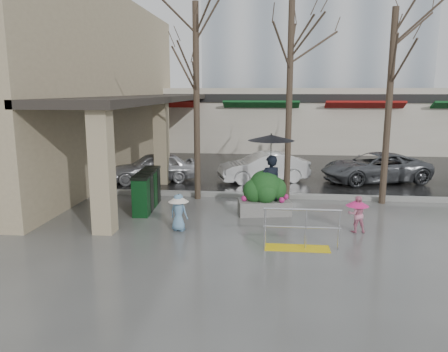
% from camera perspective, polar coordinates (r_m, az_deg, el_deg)
% --- Properties ---
extents(ground, '(120.00, 120.00, 0.00)m').
position_cam_1_polar(ground, '(12.27, 3.07, -7.23)').
color(ground, '#51514F').
rests_on(ground, ground).
extents(street_asphalt, '(120.00, 36.00, 0.01)m').
position_cam_1_polar(street_asphalt, '(33.86, 5.06, 4.53)').
color(street_asphalt, black).
rests_on(street_asphalt, ground).
extents(curb, '(120.00, 0.30, 0.15)m').
position_cam_1_polar(curb, '(16.09, 3.83, -2.51)').
color(curb, gray).
rests_on(curb, ground).
extents(near_building, '(6.00, 18.00, 8.00)m').
position_cam_1_polar(near_building, '(21.85, -20.32, 10.81)').
color(near_building, tan).
rests_on(near_building, ground).
extents(canopy_slab, '(2.80, 18.00, 0.25)m').
position_cam_1_polar(canopy_slab, '(20.36, -9.42, 10.31)').
color(canopy_slab, '#2D2823').
rests_on(canopy_slab, pillar_front).
extents(pillar_front, '(0.55, 0.55, 3.50)m').
position_cam_1_polar(pillar_front, '(12.19, -15.62, 0.73)').
color(pillar_front, tan).
rests_on(pillar_front, ground).
extents(pillar_back, '(0.55, 0.55, 3.50)m').
position_cam_1_polar(pillar_back, '(18.32, -8.16, 4.39)').
color(pillar_back, tan).
rests_on(pillar_back, ground).
extents(storefront_row, '(34.00, 6.74, 4.00)m').
position_cam_1_polar(storefront_row, '(29.69, 8.88, 7.42)').
color(storefront_row, beige).
rests_on(storefront_row, ground).
extents(handrail, '(1.90, 0.50, 1.03)m').
position_cam_1_polar(handrail, '(11.03, 9.88, -7.47)').
color(handrail, yellow).
rests_on(handrail, ground).
extents(tree_west, '(3.20, 3.20, 6.80)m').
position_cam_1_polar(tree_west, '(15.50, -3.68, 15.62)').
color(tree_west, '#382B21').
rests_on(tree_west, ground).
extents(tree_midwest, '(3.20, 3.20, 7.00)m').
position_cam_1_polar(tree_midwest, '(15.31, 8.70, 16.14)').
color(tree_midwest, '#382B21').
rests_on(tree_midwest, ground).
extents(tree_mideast, '(3.20, 3.20, 6.50)m').
position_cam_1_polar(tree_mideast, '(15.76, 21.11, 14.03)').
color(tree_mideast, '#382B21').
rests_on(tree_mideast, ground).
extents(woman, '(1.45, 1.45, 2.57)m').
position_cam_1_polar(woman, '(13.63, 6.11, 1.20)').
color(woman, black).
rests_on(woman, ground).
extents(child_pink, '(0.63, 0.63, 1.03)m').
position_cam_1_polar(child_pink, '(12.57, 16.99, -4.41)').
color(child_pink, pink).
rests_on(child_pink, ground).
extents(child_blue, '(0.59, 0.58, 1.06)m').
position_cam_1_polar(child_blue, '(12.21, -5.94, -4.30)').
color(child_blue, '#6792B7').
rests_on(child_blue, ground).
extents(planter, '(1.74, 1.09, 1.41)m').
position_cam_1_polar(planter, '(13.82, 5.34, -2.26)').
color(planter, slate).
rests_on(planter, ground).
extents(news_boxes, '(0.65, 2.29, 1.26)m').
position_cam_1_polar(news_boxes, '(14.60, -10.02, -1.82)').
color(news_boxes, '#0D3C18').
rests_on(news_boxes, ground).
extents(car_a, '(3.98, 2.69, 1.26)m').
position_cam_1_polar(car_a, '(18.96, -9.26, 1.16)').
color(car_a, '#B4B5B9').
rests_on(car_a, ground).
extents(car_b, '(4.05, 2.47, 1.26)m').
position_cam_1_polar(car_b, '(18.75, 5.17, 1.15)').
color(car_b, white).
rests_on(car_b, ground).
extents(car_c, '(4.93, 3.21, 1.26)m').
position_cam_1_polar(car_c, '(19.68, 19.12, 1.05)').
color(car_c, '#57595E').
rests_on(car_c, ground).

